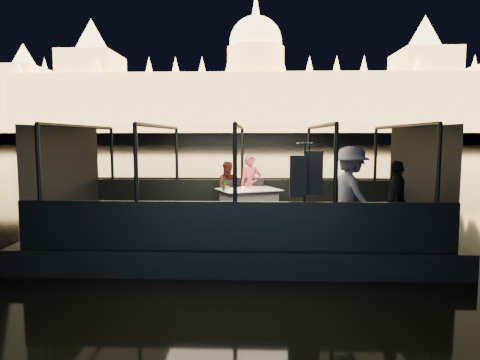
{
  "coord_description": "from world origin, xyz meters",
  "views": [
    {
      "loc": [
        0.38,
        -9.65,
        2.57
      ],
      "look_at": [
        0.0,
        0.4,
        1.55
      ],
      "focal_mm": 32.0,
      "sensor_mm": 36.0,
      "label": 1
    }
  ],
  "objects_px": {
    "passenger_dark": "(396,198)",
    "coat_stand": "(304,198)",
    "chair_port_right": "(255,199)",
    "passenger_stripe": "(350,199)",
    "wine_bottle": "(224,185)",
    "dining_table_central": "(249,204)",
    "chair_port_left": "(232,199)",
    "person_woman_coral": "(250,186)",
    "person_man_maroon": "(229,186)"
  },
  "relations": [
    {
      "from": "chair_port_right",
      "to": "person_woman_coral",
      "type": "distance_m",
      "value": 0.42
    },
    {
      "from": "chair_port_right",
      "to": "coat_stand",
      "type": "relative_size",
      "value": 0.49
    },
    {
      "from": "passenger_stripe",
      "to": "wine_bottle",
      "type": "relative_size",
      "value": 5.96
    },
    {
      "from": "dining_table_central",
      "to": "chair_port_left",
      "type": "distance_m",
      "value": 0.64
    },
    {
      "from": "person_woman_coral",
      "to": "passenger_dark",
      "type": "xyz_separation_m",
      "value": [
        2.94,
        -2.77,
        0.1
      ]
    },
    {
      "from": "chair_port_right",
      "to": "wine_bottle",
      "type": "relative_size",
      "value": 3.08
    },
    {
      "from": "dining_table_central",
      "to": "wine_bottle",
      "type": "bearing_deg",
      "value": -149.57
    },
    {
      "from": "dining_table_central",
      "to": "passenger_stripe",
      "type": "relative_size",
      "value": 0.77
    },
    {
      "from": "chair_port_left",
      "to": "wine_bottle",
      "type": "distance_m",
      "value": 0.94
    },
    {
      "from": "person_woman_coral",
      "to": "wine_bottle",
      "type": "height_order",
      "value": "person_woman_coral"
    },
    {
      "from": "chair_port_left",
      "to": "person_woman_coral",
      "type": "bearing_deg",
      "value": 5.36
    },
    {
      "from": "chair_port_right",
      "to": "wine_bottle",
      "type": "bearing_deg",
      "value": -131.24
    },
    {
      "from": "dining_table_central",
      "to": "chair_port_right",
      "type": "bearing_deg",
      "value": 71.48
    },
    {
      "from": "passenger_stripe",
      "to": "passenger_dark",
      "type": "distance_m",
      "value": 0.93
    },
    {
      "from": "dining_table_central",
      "to": "wine_bottle",
      "type": "xyz_separation_m",
      "value": [
        -0.6,
        -0.35,
        0.53
      ]
    },
    {
      "from": "person_man_maroon",
      "to": "passenger_stripe",
      "type": "bearing_deg",
      "value": -56.2
    },
    {
      "from": "chair_port_left",
      "to": "coat_stand",
      "type": "distance_m",
      "value": 3.37
    },
    {
      "from": "chair_port_right",
      "to": "coat_stand",
      "type": "height_order",
      "value": "coat_stand"
    },
    {
      "from": "dining_table_central",
      "to": "passenger_stripe",
      "type": "distance_m",
      "value": 3.01
    },
    {
      "from": "dining_table_central",
      "to": "passenger_dark",
      "type": "bearing_deg",
      "value": -34.61
    },
    {
      "from": "passenger_stripe",
      "to": "coat_stand",
      "type": "bearing_deg",
      "value": 87.34
    },
    {
      "from": "passenger_stripe",
      "to": "wine_bottle",
      "type": "height_order",
      "value": "passenger_stripe"
    },
    {
      "from": "chair_port_left",
      "to": "coat_stand",
      "type": "relative_size",
      "value": 0.46
    },
    {
      "from": "coat_stand",
      "to": "passenger_dark",
      "type": "xyz_separation_m",
      "value": [
        1.87,
        0.45,
        -0.05
      ]
    },
    {
      "from": "passenger_dark",
      "to": "coat_stand",
      "type": "bearing_deg",
      "value": -59.9
    },
    {
      "from": "passenger_dark",
      "to": "wine_bottle",
      "type": "distance_m",
      "value": 3.96
    },
    {
      "from": "person_woman_coral",
      "to": "passenger_stripe",
      "type": "bearing_deg",
      "value": -69.44
    },
    {
      "from": "coat_stand",
      "to": "person_man_maroon",
      "type": "distance_m",
      "value": 3.62
    },
    {
      "from": "coat_stand",
      "to": "person_woman_coral",
      "type": "distance_m",
      "value": 3.4
    },
    {
      "from": "passenger_stripe",
      "to": "passenger_dark",
      "type": "height_order",
      "value": "passenger_stripe"
    },
    {
      "from": "chair_port_right",
      "to": "wine_bottle",
      "type": "xyz_separation_m",
      "value": [
        -0.75,
        -0.8,
        0.47
      ]
    },
    {
      "from": "person_man_maroon",
      "to": "chair_port_right",
      "type": "bearing_deg",
      "value": -29.47
    },
    {
      "from": "passenger_stripe",
      "to": "wine_bottle",
      "type": "bearing_deg",
      "value": 32.78
    },
    {
      "from": "wine_bottle",
      "to": "coat_stand",
      "type": "bearing_deg",
      "value": -51.66
    },
    {
      "from": "chair_port_right",
      "to": "wine_bottle",
      "type": "height_order",
      "value": "wine_bottle"
    },
    {
      "from": "chair_port_left",
      "to": "passenger_stripe",
      "type": "xyz_separation_m",
      "value": [
        2.5,
        -2.6,
        0.4
      ]
    },
    {
      "from": "dining_table_central",
      "to": "person_man_maroon",
      "type": "distance_m",
      "value": 0.97
    },
    {
      "from": "coat_stand",
      "to": "wine_bottle",
      "type": "relative_size",
      "value": 6.31
    },
    {
      "from": "person_man_maroon",
      "to": "passenger_stripe",
      "type": "xyz_separation_m",
      "value": [
        2.59,
        -2.87,
        0.1
      ]
    },
    {
      "from": "chair_port_right",
      "to": "chair_port_left",
      "type": "bearing_deg",
      "value": -178.15
    },
    {
      "from": "chair_port_right",
      "to": "coat_stand",
      "type": "xyz_separation_m",
      "value": [
        0.95,
        -2.95,
        0.45
      ]
    },
    {
      "from": "person_woman_coral",
      "to": "chair_port_right",
      "type": "bearing_deg",
      "value": -80.82
    },
    {
      "from": "dining_table_central",
      "to": "chair_port_left",
      "type": "xyz_separation_m",
      "value": [
        -0.46,
        0.45,
        0.06
      ]
    },
    {
      "from": "passenger_dark",
      "to": "chair_port_left",
      "type": "bearing_deg",
      "value": -109.5
    },
    {
      "from": "person_woman_coral",
      "to": "passenger_stripe",
      "type": "relative_size",
      "value": 0.84
    },
    {
      "from": "chair_port_left",
      "to": "person_woman_coral",
      "type": "height_order",
      "value": "person_woman_coral"
    },
    {
      "from": "chair_port_right",
      "to": "passenger_dark",
      "type": "xyz_separation_m",
      "value": [
        2.82,
        -2.5,
        0.4
      ]
    },
    {
      "from": "dining_table_central",
      "to": "passenger_stripe",
      "type": "bearing_deg",
      "value": -46.42
    },
    {
      "from": "coat_stand",
      "to": "chair_port_right",
      "type": "bearing_deg",
      "value": 107.83
    },
    {
      "from": "passenger_stripe",
      "to": "wine_bottle",
      "type": "distance_m",
      "value": 3.2
    }
  ]
}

